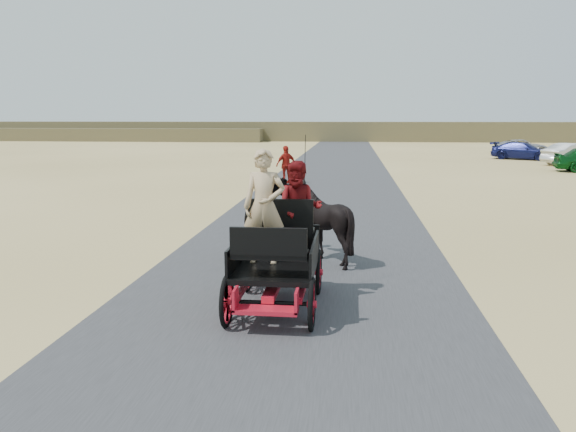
# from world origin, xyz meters

# --- Properties ---
(ground) EXTENTS (140.00, 140.00, 0.00)m
(ground) POSITION_xyz_m (0.00, 0.00, 0.00)
(ground) COLOR tan
(road) EXTENTS (6.00, 140.00, 0.01)m
(road) POSITION_xyz_m (0.00, 0.00, 0.01)
(road) COLOR #38383A
(road) RESTS_ON ground
(ridge_far) EXTENTS (140.00, 6.00, 2.40)m
(ridge_far) POSITION_xyz_m (0.00, 62.00, 1.20)
(ridge_far) COLOR brown
(ridge_far) RESTS_ON ground
(ridge_near) EXTENTS (40.00, 4.00, 1.60)m
(ridge_near) POSITION_xyz_m (-30.00, 58.00, 0.80)
(ridge_near) COLOR brown
(ridge_near) RESTS_ON ground
(carriage) EXTENTS (1.30, 2.40, 0.72)m
(carriage) POSITION_xyz_m (-0.20, -2.28, 0.36)
(carriage) COLOR black
(carriage) RESTS_ON ground
(horse_left) EXTENTS (0.91, 2.01, 1.70)m
(horse_left) POSITION_xyz_m (-0.75, 0.72, 0.85)
(horse_left) COLOR black
(horse_left) RESTS_ON ground
(horse_right) EXTENTS (1.37, 1.54, 1.70)m
(horse_right) POSITION_xyz_m (0.35, 0.72, 0.85)
(horse_right) COLOR black
(horse_right) RESTS_ON ground
(driver_man) EXTENTS (0.66, 0.43, 1.80)m
(driver_man) POSITION_xyz_m (-0.40, -2.23, 1.62)
(driver_man) COLOR tan
(driver_man) RESTS_ON carriage
(passenger_woman) EXTENTS (0.77, 0.60, 1.58)m
(passenger_woman) POSITION_xyz_m (0.10, -1.68, 1.51)
(passenger_woman) COLOR #660C0F
(passenger_woman) RESTS_ON carriage
(pedestrian) EXTENTS (1.07, 0.93, 1.73)m
(pedestrian) POSITION_xyz_m (-2.00, 14.56, 0.86)
(pedestrian) COLOR #A01912
(pedestrian) RESTS_ON ground
(car_b) EXTENTS (4.38, 3.28, 1.38)m
(car_b) POSITION_xyz_m (14.91, 26.52, 0.69)
(car_b) COLOR silver
(car_b) RESTS_ON ground
(car_c) EXTENTS (4.57, 3.64, 1.24)m
(car_c) POSITION_xyz_m (13.11, 31.13, 0.62)
(car_c) COLOR navy
(car_c) RESTS_ON ground
(car_d) EXTENTS (4.37, 2.30, 1.17)m
(car_d) POSITION_xyz_m (15.02, 37.78, 0.59)
(car_d) COLOR #B2B2B7
(car_d) RESTS_ON ground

